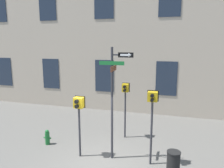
{
  "coord_description": "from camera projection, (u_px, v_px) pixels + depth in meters",
  "views": [
    {
      "loc": [
        2.39,
        -6.95,
        4.51
      ],
      "look_at": [
        0.21,
        0.75,
        3.0
      ],
      "focal_mm": 35.0,
      "sensor_mm": 36.0,
      "label": 1
    }
  ],
  "objects": [
    {
      "name": "ground_plane",
      "position": [
        101.0,
        167.0,
        8.05
      ],
      "size": [
        60.0,
        60.0,
        0.0
      ],
      "primitive_type": "plane",
      "color": "#595651"
    },
    {
      "name": "pedestrian_signal_left",
      "position": [
        79.0,
        109.0,
        8.47
      ],
      "size": [
        0.42,
        0.4,
        2.47
      ],
      "color": "#2D2D33",
      "rests_on": "ground_plane"
    },
    {
      "name": "pedestrian_signal_right",
      "position": [
        152.0,
        107.0,
        7.85
      ],
      "size": [
        0.41,
        0.4,
        2.83
      ],
      "color": "#2D2D33",
      "rests_on": "ground_plane"
    },
    {
      "name": "fire_hydrant",
      "position": [
        47.0,
        137.0,
        9.82
      ],
      "size": [
        0.36,
        0.2,
        0.69
      ],
      "color": "#196028",
      "rests_on": "ground_plane"
    },
    {
      "name": "street_sign_pole",
      "position": [
        114.0,
        95.0,
        8.2
      ],
      "size": [
        1.27,
        0.75,
        4.37
      ],
      "color": "#2D2D33",
      "rests_on": "ground_plane"
    },
    {
      "name": "trash_bin",
      "position": [
        173.0,
        163.0,
        7.5
      ],
      "size": [
        0.48,
        0.48,
        0.87
      ],
      "color": "black",
      "rests_on": "ground_plane"
    },
    {
      "name": "pedestrian_signal_across",
      "position": [
        125.0,
        96.0,
        10.22
      ],
      "size": [
        0.36,
        0.4,
        2.67
      ],
      "color": "#2D2D33",
      "rests_on": "ground_plane"
    },
    {
      "name": "building_facade",
      "position": [
        137.0,
        1.0,
        13.36
      ],
      "size": [
        24.0,
        0.63,
        14.13
      ],
      "color": "tan",
      "rests_on": "ground_plane"
    }
  ]
}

